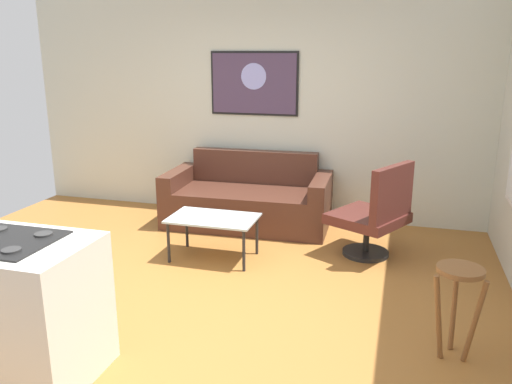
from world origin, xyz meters
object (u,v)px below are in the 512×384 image
wall_painting (254,83)px  coffee_table (213,221)px  bar_stool (458,289)px  couch (248,201)px  armchair (376,214)px

wall_painting → coffee_table: bearing=-88.8°
bar_stool → coffee_table: bearing=151.5°
bar_stool → wall_painting: size_ratio=0.59×
couch → coffee_table: 1.13m
armchair → couch: bearing=156.9°
wall_painting → bar_stool: bearing=-51.2°
coffee_table → bar_stool: 2.48m
armchair → wall_painting: (-1.58, 1.09, 1.18)m
coffee_table → bar_stool: bearing=-28.5°
bar_stool → armchair: bearing=110.9°
armchair → wall_painting: size_ratio=0.89×
bar_stool → wall_painting: 3.71m
coffee_table → bar_stool: (2.17, -1.18, 0.10)m
couch → bar_stool: bearing=-46.9°
coffee_table → armchair: size_ratio=0.88×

